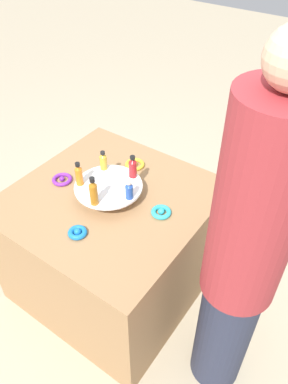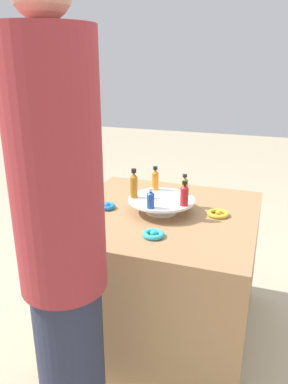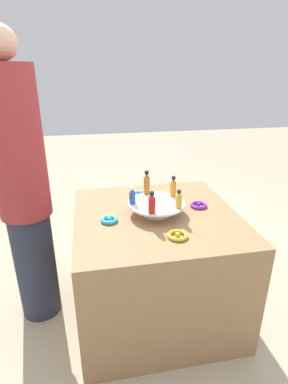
% 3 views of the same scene
% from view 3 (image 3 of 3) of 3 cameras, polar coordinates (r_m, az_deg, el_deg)
% --- Properties ---
extents(ground_plane, '(12.00, 12.00, 0.00)m').
position_cam_3_polar(ground_plane, '(2.19, 2.03, -20.90)').
color(ground_plane, tan).
extents(party_table, '(0.96, 0.96, 0.71)m').
position_cam_3_polar(party_table, '(1.97, 2.18, -13.40)').
color(party_table, '#9E754C').
rests_on(party_table, ground_plane).
extents(display_stand, '(0.34, 0.34, 0.07)m').
position_cam_3_polar(display_stand, '(1.76, 2.37, -2.60)').
color(display_stand, white).
rests_on(display_stand, party_table).
extents(bottle_red, '(0.04, 0.04, 0.12)m').
position_cam_3_polar(bottle_red, '(1.61, 1.52, -2.18)').
color(bottle_red, '#B21E23').
rests_on(bottle_red, display_stand).
extents(bottle_gold, '(0.04, 0.04, 0.11)m').
position_cam_3_polar(bottle_gold, '(1.68, 6.63, -1.48)').
color(bottle_gold, gold).
rests_on(bottle_gold, display_stand).
extents(bottle_orange, '(0.04, 0.04, 0.13)m').
position_cam_3_polar(bottle_orange, '(1.82, 5.59, 0.90)').
color(bottle_orange, orange).
rests_on(bottle_orange, display_stand).
extents(bottle_amber, '(0.04, 0.04, 0.15)m').
position_cam_3_polar(bottle_amber, '(1.85, 0.52, 1.61)').
color(bottle_amber, '#AD6B19').
rests_on(bottle_amber, display_stand).
extents(bottle_blue, '(0.04, 0.04, 0.10)m').
position_cam_3_polar(bottle_blue, '(1.72, -2.23, -0.81)').
color(bottle_blue, '#234CAD').
rests_on(bottle_blue, display_stand).
extents(ribbon_bow_blue, '(0.09, 0.09, 0.03)m').
position_cam_3_polar(ribbon_bow_blue, '(2.02, -0.75, -0.44)').
color(ribbon_bow_blue, blue).
rests_on(ribbon_bow_blue, party_table).
extents(ribbon_bow_teal, '(0.10, 0.10, 0.03)m').
position_cam_3_polar(ribbon_bow_teal, '(1.70, -6.64, -5.26)').
color(ribbon_bow_teal, '#2DB7CC').
rests_on(ribbon_bow_teal, party_table).
extents(ribbon_bow_gold, '(0.11, 0.11, 0.03)m').
position_cam_3_polar(ribbon_bow_gold, '(1.55, 6.42, -8.22)').
color(ribbon_bow_gold, gold).
rests_on(ribbon_bow_gold, party_table).
extents(ribbon_bow_purple, '(0.11, 0.11, 0.03)m').
position_cam_3_polar(ribbon_bow_purple, '(1.90, 10.36, -2.48)').
color(ribbon_bow_purple, purple).
rests_on(ribbon_bow_purple, party_table).
extents(person_figure, '(0.29, 0.29, 1.71)m').
position_cam_3_polar(person_figure, '(1.84, -21.97, 0.24)').
color(person_figure, '#282D42').
rests_on(person_figure, ground_plane).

